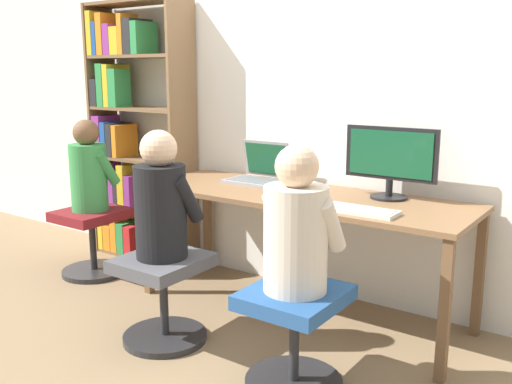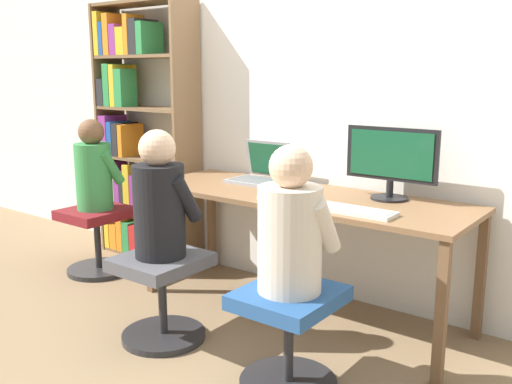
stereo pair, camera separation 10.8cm
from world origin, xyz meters
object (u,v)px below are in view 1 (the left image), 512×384
Objects in this scene: person_near_shelf at (89,170)px; person_at_monitor at (296,228)px; office_chair_right at (164,291)px; person_at_laptop at (161,201)px; bookshelf at (127,133)px; keyboard at (358,210)px; laptop at (258,174)px; desktop_monitor at (390,161)px; office_chair_left at (294,330)px; office_chair_side at (92,236)px.

person_at_monitor is at bearing -13.07° from person_near_shelf.
person_at_laptop is (0.00, 0.00, 0.51)m from office_chair_right.
keyboard is at bearing -11.02° from bookshelf.
laptop is at bearing 132.97° from person_at_monitor.
desktop_monitor is 1.13× the size of office_chair_left.
keyboard is at bearing 1.70° from office_chair_side.
office_chair_right is at bearing -22.01° from person_near_shelf.
office_chair_left is 0.70× the size of person_at_laptop.
office_chair_side is at bearing -167.28° from desktop_monitor.
person_at_laptop is at bearing -36.28° from bookshelf.
bookshelf is (-2.15, 0.96, 0.22)m from person_at_monitor.
bookshelf is (-2.21, 0.43, 0.23)m from keyboard.
office_chair_left is at bearing -47.17° from laptop.
keyboard is at bearing 1.57° from person_near_shelf.
office_chair_right is 1.00× the size of office_chair_side.
office_chair_right is 0.98m from person_at_monitor.
laptop is 0.54× the size of person_at_monitor.
person_at_monitor reaches higher than office_chair_left.
person_at_monitor is 1.39× the size of office_chair_side.
person_at_laptop is (-0.84, -0.00, 0.01)m from person_at_monitor.
person_at_laptop reaches higher than office_chair_left.
bookshelf is at bearing 103.93° from office_chair_side.
desktop_monitor reaches higher than person_near_shelf.
laptop is (-0.91, -0.02, -0.16)m from desktop_monitor.
desktop_monitor is 0.46m from keyboard.
person_near_shelf is at bearing -167.41° from desktop_monitor.
desktop_monitor is 0.79× the size of person_at_laptop.
desktop_monitor is 1.13× the size of office_chair_side.
desktop_monitor reaches higher than office_chair_left.
bookshelf reaches higher than person_at_monitor.
person_near_shelf is at bearing -178.43° from keyboard.
office_chair_left is at bearing -90.00° from person_at_monitor.
person_at_monitor reaches higher than office_chair_right.
bookshelf is (-1.30, 0.04, 0.19)m from laptop.
desktop_monitor is 1.47m from office_chair_right.
keyboard is 1.04m from person_at_laptop.
person_at_monitor is at bearing -47.03° from laptop.
office_chair_right and office_chair_side have the same top height.
person_near_shelf is at bearing 90.00° from office_chair_side.
office_chair_right is 1.28m from office_chair_side.
office_chair_left is 1.00× the size of office_chair_right.
office_chair_side is at bearing 158.39° from person_at_laptop.
office_chair_right is at bearing -90.00° from person_at_laptop.
office_chair_right is 0.51m from person_at_laptop.
person_near_shelf is (0.00, 0.00, 0.49)m from office_chair_side.
office_chair_side is (-2.03, 0.47, -0.49)m from person_at_monitor.
person_at_laptop is at bearing -149.21° from keyboard.
laptop is at bearing 156.78° from keyboard.
person_at_laptop is at bearing 90.00° from office_chair_right.
office_chair_left is at bearing -24.09° from bookshelf.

